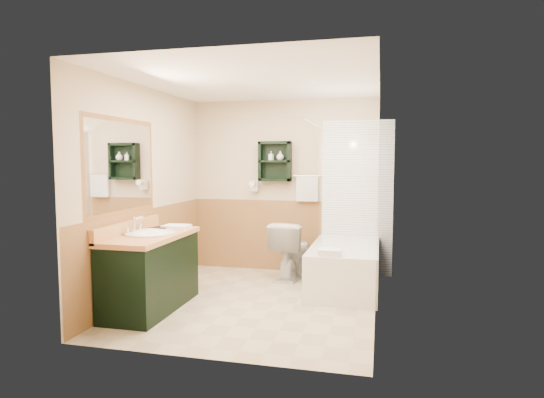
% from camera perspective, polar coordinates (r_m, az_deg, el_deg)
% --- Properties ---
extents(floor, '(3.00, 3.00, 0.00)m').
position_cam_1_polar(floor, '(5.16, -2.15, -12.74)').
color(floor, '#C0AE8C').
rests_on(floor, ground).
extents(back_wall, '(2.60, 0.04, 2.40)m').
position_cam_1_polar(back_wall, '(6.41, 1.47, 1.62)').
color(back_wall, beige).
rests_on(back_wall, ground).
extents(left_wall, '(0.04, 3.00, 2.40)m').
position_cam_1_polar(left_wall, '(5.44, -15.71, 0.87)').
color(left_wall, beige).
rests_on(left_wall, ground).
extents(right_wall, '(0.04, 3.00, 2.40)m').
position_cam_1_polar(right_wall, '(4.75, 13.33, 0.38)').
color(right_wall, beige).
rests_on(right_wall, ground).
extents(ceiling, '(2.60, 3.00, 0.04)m').
position_cam_1_polar(ceiling, '(5.00, -2.24, 14.76)').
color(ceiling, white).
rests_on(ceiling, back_wall).
extents(wainscot_left, '(2.98, 2.98, 1.00)m').
position_cam_1_polar(wainscot_left, '(5.51, -15.22, -6.41)').
color(wainscot_left, '#A77A44').
rests_on(wainscot_left, left_wall).
extents(wainscot_back, '(2.58, 2.58, 1.00)m').
position_cam_1_polar(wainscot_back, '(6.45, 1.39, -4.61)').
color(wainscot_back, '#A77A44').
rests_on(wainscot_back, back_wall).
extents(mirror_frame, '(1.30, 1.30, 1.00)m').
position_cam_1_polar(mirror_frame, '(4.93, -18.40, 3.91)').
color(mirror_frame, brown).
rests_on(mirror_frame, left_wall).
extents(mirror_glass, '(1.20, 1.20, 0.90)m').
position_cam_1_polar(mirror_glass, '(4.93, -18.35, 3.91)').
color(mirror_glass, white).
rests_on(mirror_glass, left_wall).
extents(tile_right, '(1.50, 1.50, 2.10)m').
position_cam_1_polar(tile_right, '(5.51, 12.90, -0.58)').
color(tile_right, white).
rests_on(tile_right, right_wall).
extents(tile_back, '(0.95, 0.95, 2.10)m').
position_cam_1_polar(tile_back, '(6.24, 10.62, 0.08)').
color(tile_back, white).
rests_on(tile_back, back_wall).
extents(tile_accent, '(1.50, 1.50, 0.10)m').
position_cam_1_polar(tile_accent, '(5.50, 12.96, 8.27)').
color(tile_accent, '#154C2A').
rests_on(tile_accent, right_wall).
extents(wall_shelf, '(0.45, 0.15, 0.55)m').
position_cam_1_polar(wall_shelf, '(6.31, 0.36, 4.76)').
color(wall_shelf, black).
rests_on(wall_shelf, back_wall).
extents(hair_dryer, '(0.10, 0.24, 0.18)m').
position_cam_1_polar(hair_dryer, '(6.42, -2.20, 1.63)').
color(hair_dryer, white).
rests_on(hair_dryer, back_wall).
extents(towel_bar, '(0.40, 0.06, 0.40)m').
position_cam_1_polar(towel_bar, '(6.27, 4.47, 2.91)').
color(towel_bar, silver).
rests_on(towel_bar, back_wall).
extents(curtain_rod, '(0.03, 1.60, 0.03)m').
position_cam_1_polar(curtain_rod, '(5.56, 5.24, 9.36)').
color(curtain_rod, silver).
rests_on(curtain_rod, back_wall).
extents(shower_curtain, '(1.05, 1.05, 1.70)m').
position_cam_1_polar(shower_curtain, '(5.73, 5.42, 0.73)').
color(shower_curtain, beige).
rests_on(shower_curtain, curtain_rod).
extents(vanity, '(0.59, 1.25, 0.80)m').
position_cam_1_polar(vanity, '(4.98, -14.95, -8.80)').
color(vanity, black).
rests_on(vanity, ground).
extents(bathtub, '(0.80, 1.50, 0.53)m').
position_cam_1_polar(bathtub, '(5.65, 9.11, -8.44)').
color(bathtub, silver).
rests_on(bathtub, ground).
extents(toilet, '(0.53, 0.81, 0.75)m').
position_cam_1_polar(toilet, '(6.07, 2.50, -6.43)').
color(toilet, silver).
rests_on(toilet, ground).
extents(counter_towel, '(0.28, 0.22, 0.04)m').
position_cam_1_polar(counter_towel, '(5.23, -11.89, -3.43)').
color(counter_towel, silver).
rests_on(counter_towel, vanity).
extents(vanity_book, '(0.19, 0.07, 0.25)m').
position_cam_1_polar(vanity_book, '(5.23, -15.04, -2.32)').
color(vanity_book, black).
rests_on(vanity_book, vanity).
extents(tub_towel, '(0.24, 0.20, 0.07)m').
position_cam_1_polar(tub_towel, '(4.99, 7.28, -6.65)').
color(tub_towel, silver).
rests_on(tub_towel, bathtub).
extents(soap_bottle_a, '(0.08, 0.13, 0.06)m').
position_cam_1_polar(soap_bottle_a, '(6.31, -0.12, 5.15)').
color(soap_bottle_a, silver).
rests_on(soap_bottle_a, wall_shelf).
extents(soap_bottle_b, '(0.12, 0.14, 0.10)m').
position_cam_1_polar(soap_bottle_b, '(6.29, 1.04, 5.34)').
color(soap_bottle_b, silver).
rests_on(soap_bottle_b, wall_shelf).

